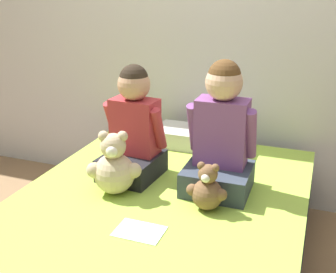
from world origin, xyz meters
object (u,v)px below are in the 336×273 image
child_on_right (221,135)px  teddy_bear_held_by_right_child (207,190)px  bed (158,238)px  teddy_bear_held_by_left_child (114,167)px  pillow_at_headboard (201,138)px  sign_card (139,231)px  child_on_left (134,129)px

child_on_right → teddy_bear_held_by_right_child: size_ratio=2.84×
child_on_right → bed: bearing=-137.8°
teddy_bear_held_by_left_child → pillow_at_headboard: 0.80m
teddy_bear_held_by_left_child → sign_card: bearing=-66.9°
child_on_left → teddy_bear_held_by_left_child: 0.27m
teddy_bear_held_by_left_child → pillow_at_headboard: bearing=53.9°
child_on_right → teddy_bear_held_by_left_child: child_on_right is taller
pillow_at_headboard → teddy_bear_held_by_left_child: bearing=-106.9°
pillow_at_headboard → teddy_bear_held_by_right_child: bearing=-71.6°
teddy_bear_held_by_right_child → child_on_right: bearing=90.6°
pillow_at_headboard → child_on_right: bearing=-64.5°
sign_card → bed: bearing=96.8°
teddy_bear_held_by_left_child → teddy_bear_held_by_right_child: size_ratio=1.40×
child_on_left → sign_card: 0.64m
child_on_left → teddy_bear_held_by_right_child: size_ratio=2.61×
sign_card → child_on_left: bearing=116.7°
teddy_bear_held_by_right_child → sign_card: teddy_bear_held_by_right_child is taller
bed → teddy_bear_held_by_right_child: teddy_bear_held_by_right_child is taller
teddy_bear_held_by_left_child → sign_card: 0.42m
child_on_right → teddy_bear_held_by_left_child: (-0.48, -0.23, -0.15)m
child_on_left → teddy_bear_held_by_right_child: bearing=-20.7°
child_on_right → sign_card: (-0.22, -0.52, -0.29)m
sign_card → teddy_bear_held_by_left_child: bearing=132.3°
teddy_bear_held_by_left_child → bed: bearing=-19.5°
bed → sign_card: 0.37m
pillow_at_headboard → child_on_left: bearing=-113.5°
child_on_left → teddy_bear_held_by_right_child: child_on_left is taller
bed → pillow_at_headboard: 0.81m
bed → child_on_right: 0.62m
bed → sign_card: sign_card is taller
teddy_bear_held_by_right_child → pillow_at_headboard: teddy_bear_held_by_right_child is taller
child_on_left → teddy_bear_held_by_left_child: child_on_left is taller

